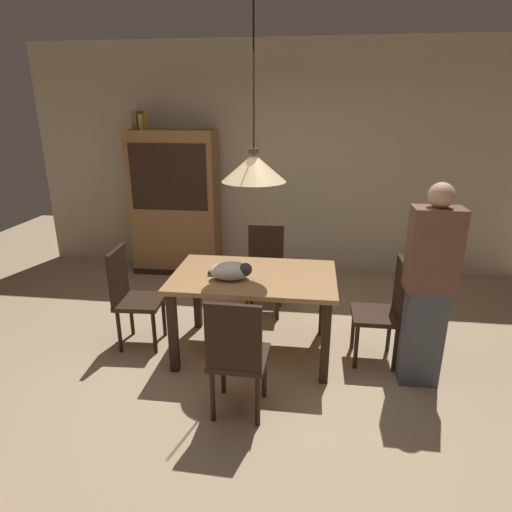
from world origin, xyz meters
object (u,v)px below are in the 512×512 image
Objects in this scene: chair_left_side at (131,293)px; chair_near_front at (237,353)px; dining_table at (254,285)px; chair_right_side at (386,307)px; pendant_lamp at (254,167)px; hutch_bookcase at (176,206)px; book_brown_thick at (138,120)px; cat_sleeping at (232,271)px; chair_far_back at (265,265)px; person_standing at (428,288)px; book_yellow_short at (143,122)px.

chair_left_side and chair_near_front have the same top height.
chair_right_side is (1.13, -0.00, -0.14)m from dining_table.
chair_right_side is 1.61m from pendant_lamp.
chair_left_side and chair_right_side have the same top height.
hutch_bookcase is 1.15m from book_brown_thick.
chair_right_side reaches higher than cat_sleeping.
chair_far_back is 1.07m from cat_sleeping.
dining_table is 1.41m from person_standing.
chair_near_front is 0.72× the size of pendant_lamp.
dining_table is at bearing 0.24° from chair_left_side.
chair_left_side is 2.34× the size of cat_sleeping.
chair_right_side is (1.13, 0.88, 0.00)m from chair_near_front.
chair_left_side is 0.72× the size of pendant_lamp.
dining_table is at bearing 168.68° from person_standing.
book_yellow_short reaches higher than chair_left_side.
chair_left_side is 2.49m from book_brown_thick.
person_standing is at bearing -11.32° from dining_table.
chair_left_side is 1.61m from pendant_lamp.
dining_table is 0.86× the size of person_standing.
chair_far_back is at bearing 80.62° from cat_sleeping.
dining_table is 1.01m from pendant_lamp.
chair_far_back is 1.82m from person_standing.
person_standing is at bearing -48.55° from chair_right_side.
chair_far_back is 0.57× the size of person_standing.
pendant_lamp is at bearing 168.68° from person_standing.
cat_sleeping is 2.81m from book_brown_thick.
chair_left_side is at bearing -179.76° from dining_table.
pendant_lamp is 2.59m from book_brown_thick.
cat_sleeping is at bearing -54.45° from book_yellow_short.
pendant_lamp reaches higher than book_brown_thick.
chair_near_front is at bearing -90.16° from dining_table.
chair_near_front is 1.00× the size of chair_far_back.
pendant_lamp reaches higher than chair_left_side.
hutch_bookcase reaches higher than dining_table.
chair_far_back is (0.00, 1.76, 0.00)m from chair_near_front.
book_yellow_short reaches higher than chair_far_back.
cat_sleeping is (-0.17, -1.01, 0.32)m from chair_far_back.
cat_sleeping is at bearing 102.40° from chair_near_front.
chair_near_front is at bearing -77.60° from cat_sleeping.
book_yellow_short is at bearing 145.11° from chair_right_side.
book_brown_thick is (-0.42, 0.00, 1.07)m from hutch_bookcase.
pendant_lamp is 0.80× the size of person_standing.
pendant_lamp is (0.00, -0.88, 1.15)m from chair_far_back.
chair_near_front is at bearing -59.76° from book_yellow_short.
person_standing is (0.24, -0.27, 0.30)m from chair_right_side.
person_standing is at bearing -5.34° from cat_sleeping.
book_brown_thick is at bearing 145.77° from chair_right_side.
chair_right_side is (2.26, 0.00, 0.00)m from chair_left_side.
person_standing is at bearing -6.16° from chair_left_side.
hutch_bookcase reaches higher than chair_right_side.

